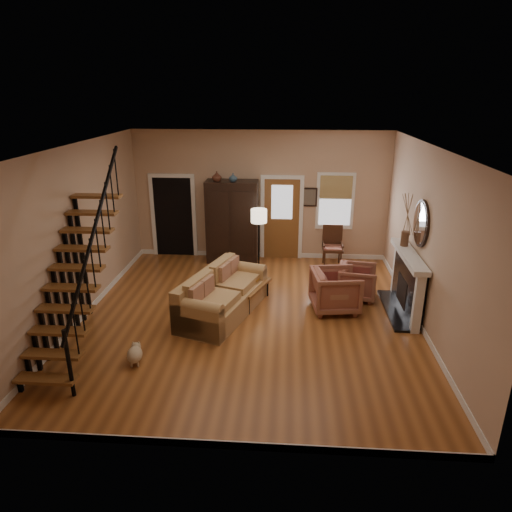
# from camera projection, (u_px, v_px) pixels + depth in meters

# --- Properties ---
(room) EXTENTS (7.00, 7.33, 3.30)m
(room) POSITION_uv_depth(u_px,v_px,m) (237.00, 219.00, 10.14)
(room) COLOR #9B5727
(room) RESTS_ON ground
(staircase) EXTENTS (0.94, 2.80, 3.20)m
(staircase) POSITION_uv_depth(u_px,v_px,m) (72.00, 262.00, 7.39)
(staircase) COLOR brown
(staircase) RESTS_ON ground
(fireplace) EXTENTS (0.33, 1.95, 2.30)m
(fireplace) POSITION_uv_depth(u_px,v_px,m) (409.00, 278.00, 8.98)
(fireplace) COLOR black
(fireplace) RESTS_ON ground
(armoire) EXTENTS (1.30, 0.60, 2.10)m
(armoire) POSITION_uv_depth(u_px,v_px,m) (232.00, 222.00, 11.61)
(armoire) COLOR black
(armoire) RESTS_ON ground
(vase_a) EXTENTS (0.24, 0.24, 0.25)m
(vase_a) POSITION_uv_depth(u_px,v_px,m) (217.00, 176.00, 11.13)
(vase_a) COLOR #4C2619
(vase_a) RESTS_ON armoire
(vase_b) EXTENTS (0.20, 0.20, 0.21)m
(vase_b) POSITION_uv_depth(u_px,v_px,m) (233.00, 177.00, 11.11)
(vase_b) COLOR #334C60
(vase_b) RESTS_ON armoire
(sofa) EXTENTS (1.66, 2.48, 0.85)m
(sofa) POSITION_uv_depth(u_px,v_px,m) (223.00, 294.00, 8.99)
(sofa) COLOR tan
(sofa) RESTS_ON ground
(coffee_table) EXTENTS (0.98, 1.24, 0.42)m
(coffee_table) POSITION_uv_depth(u_px,v_px,m) (248.00, 293.00, 9.54)
(coffee_table) COLOR brown
(coffee_table) RESTS_ON ground
(bowl) EXTENTS (0.37, 0.37, 0.09)m
(bowl) POSITION_uv_depth(u_px,v_px,m) (251.00, 280.00, 9.59)
(bowl) COLOR orange
(bowl) RESTS_ON coffee_table
(books) EXTENTS (0.20, 0.27, 0.05)m
(books) POSITION_uv_depth(u_px,v_px,m) (240.00, 289.00, 9.19)
(books) COLOR beige
(books) RESTS_ON coffee_table
(armchair_left) EXTENTS (1.04, 1.02, 0.84)m
(armchair_left) POSITION_uv_depth(u_px,v_px,m) (335.00, 291.00, 9.17)
(armchair_left) COLOR brown
(armchair_left) RESTS_ON ground
(armchair_right) EXTENTS (0.91, 0.89, 0.72)m
(armchair_right) POSITION_uv_depth(u_px,v_px,m) (357.00, 282.00, 9.73)
(armchair_right) COLOR brown
(armchair_right) RESTS_ON ground
(floor_lamp) EXTENTS (0.41, 0.41, 1.63)m
(floor_lamp) POSITION_uv_depth(u_px,v_px,m) (259.00, 243.00, 10.77)
(floor_lamp) COLOR black
(floor_lamp) RESTS_ON ground
(side_chair) EXTENTS (0.54, 0.54, 1.02)m
(side_chair) POSITION_uv_depth(u_px,v_px,m) (333.00, 247.00, 11.44)
(side_chair) COLOR #3E2213
(side_chair) RESTS_ON ground
(dog) EXTENTS (0.32, 0.45, 0.30)m
(dog) POSITION_uv_depth(u_px,v_px,m) (135.00, 356.00, 7.42)
(dog) COLOR #CEB48D
(dog) RESTS_ON ground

